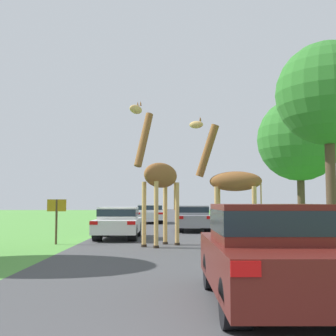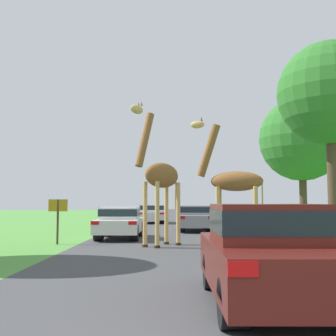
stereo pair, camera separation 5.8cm
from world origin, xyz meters
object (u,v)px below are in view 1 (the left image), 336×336
(giraffe_companion, at_px, (232,181))
(car_queue_right, at_px, (151,213))
(car_queue_left, at_px, (194,217))
(car_far_ahead, at_px, (120,222))
(giraffe_near_road, at_px, (160,177))
(sign_post, at_px, (58,213))
(car_lead_maroon, at_px, (271,252))
(tree_right_cluster, at_px, (329,94))
(car_verge_right, at_px, (288,231))
(tree_left_edge, at_px, (301,139))

(giraffe_companion, distance_m, car_queue_right, 15.44)
(car_queue_left, relative_size, car_far_ahead, 1.12)
(giraffe_near_road, distance_m, sign_post, 4.05)
(car_queue_right, bearing_deg, car_queue_left, -72.69)
(car_queue_left, distance_m, sign_post, 9.09)
(car_lead_maroon, relative_size, tree_right_cluster, 0.49)
(giraffe_companion, height_order, car_verge_right, giraffe_companion)
(giraffe_near_road, xyz_separation_m, tree_left_edge, (8.82, 11.98, 3.14))
(car_lead_maroon, height_order, car_queue_left, car_lead_maroon)
(giraffe_near_road, bearing_deg, giraffe_companion, -113.13)
(tree_right_cluster, bearing_deg, car_far_ahead, 173.17)
(car_far_ahead, xyz_separation_m, sign_post, (-2.00, -2.43, 0.43))
(car_queue_left, height_order, sign_post, sign_post)
(giraffe_near_road, distance_m, car_lead_maroon, 8.76)
(car_queue_left, height_order, tree_right_cluster, tree_right_cluster)
(car_queue_right, distance_m, car_far_ahead, 13.32)
(car_lead_maroon, bearing_deg, car_queue_left, 90.80)
(car_lead_maroon, relative_size, car_queue_left, 0.91)
(car_queue_left, bearing_deg, tree_left_edge, 29.11)
(giraffe_near_road, height_order, tree_right_cluster, tree_right_cluster)
(car_lead_maroon, relative_size, sign_post, 2.42)
(tree_right_cluster, bearing_deg, sign_post, -172.59)
(car_far_ahead, bearing_deg, sign_post, -129.49)
(car_queue_left, bearing_deg, car_verge_right, -78.86)
(giraffe_near_road, relative_size, car_queue_left, 1.13)
(car_lead_maroon, xyz_separation_m, sign_post, (-5.66, 9.10, 0.35))
(car_queue_left, height_order, car_verge_right, car_queue_left)
(car_verge_right, xyz_separation_m, tree_right_cluster, (3.16, 4.75, 5.25))
(car_lead_maroon, distance_m, tree_left_edge, 22.05)
(car_verge_right, height_order, tree_right_cluster, tree_right_cluster)
(sign_post, bearing_deg, car_verge_right, -24.10)
(giraffe_near_road, distance_m, car_far_ahead, 3.99)
(car_queue_right, bearing_deg, tree_right_cluster, -61.18)
(car_verge_right, relative_size, tree_left_edge, 0.52)
(giraffe_companion, xyz_separation_m, car_queue_left, (-1.13, 6.44, -1.65))
(giraffe_companion, distance_m, tree_right_cluster, 5.49)
(car_far_ahead, bearing_deg, car_lead_maroon, -72.42)
(car_verge_right, bearing_deg, tree_right_cluster, 56.39)
(car_queue_left, bearing_deg, car_queue_right, 107.31)
(giraffe_companion, distance_m, car_far_ahead, 5.10)
(car_lead_maroon, height_order, tree_right_cluster, tree_right_cluster)
(giraffe_companion, distance_m, car_verge_right, 4.63)
(giraffe_companion, distance_m, car_queue_left, 6.74)
(car_queue_right, bearing_deg, car_verge_right, -76.09)
(giraffe_near_road, height_order, car_far_ahead, giraffe_near_road)
(tree_left_edge, bearing_deg, sign_post, -138.17)
(car_lead_maroon, bearing_deg, sign_post, 121.85)
(tree_left_edge, xyz_separation_m, tree_right_cluster, (-1.91, -9.88, 0.39))
(giraffe_near_road, distance_m, tree_left_edge, 15.20)
(car_queue_right, height_order, sign_post, sign_post)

